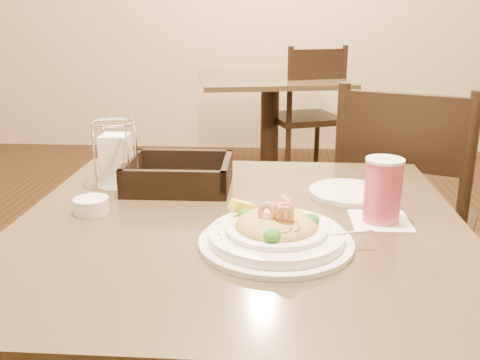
# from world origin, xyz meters

# --- Properties ---
(main_table) EXTENTS (0.90, 0.90, 0.73)m
(main_table) POSITION_xyz_m (0.00, 0.00, 0.50)
(main_table) COLOR black
(main_table) RESTS_ON ground
(background_table) EXTENTS (1.05, 1.05, 0.73)m
(background_table) POSITION_xyz_m (0.03, 2.48, 0.50)
(background_table) COLOR black
(background_table) RESTS_ON ground
(dining_chair_near) EXTENTS (0.55, 0.55, 0.93)m
(dining_chair_near) POSITION_xyz_m (0.48, 0.65, 0.50)
(dining_chair_near) COLOR black
(dining_chair_near) RESTS_ON ground
(dining_chair_far) EXTENTS (0.54, 0.54, 0.93)m
(dining_chair_far) POSITION_xyz_m (0.27, 2.49, 0.50)
(dining_chair_far) COLOR black
(dining_chair_far) RESTS_ON ground
(pasta_bowl) EXTENTS (0.31, 0.28, 0.09)m
(pasta_bowl) POSITION_xyz_m (0.07, -0.11, 0.75)
(pasta_bowl) COLOR white
(pasta_bowl) RESTS_ON main_table
(drink_glass) EXTENTS (0.12, 0.12, 0.13)m
(drink_glass) POSITION_xyz_m (0.28, 0.02, 0.79)
(drink_glass) COLOR white
(drink_glass) RESTS_ON main_table
(bread_basket) EXTENTS (0.25, 0.20, 0.07)m
(bread_basket) POSITION_xyz_m (-0.16, 0.21, 0.75)
(bread_basket) COLOR black
(bread_basket) RESTS_ON main_table
(napkin_caddy) EXTENTS (0.10, 0.10, 0.16)m
(napkin_caddy) POSITION_xyz_m (-0.31, 0.20, 0.80)
(napkin_caddy) COLOR silver
(napkin_caddy) RESTS_ON main_table
(side_plate) EXTENTS (0.22, 0.22, 0.01)m
(side_plate) POSITION_xyz_m (0.24, 0.18, 0.73)
(side_plate) COLOR white
(side_plate) RESTS_ON main_table
(butter_ramekin) EXTENTS (0.08, 0.08, 0.03)m
(butter_ramekin) POSITION_xyz_m (-0.31, 0.03, 0.74)
(butter_ramekin) COLOR white
(butter_ramekin) RESTS_ON main_table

